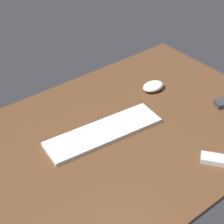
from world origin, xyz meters
The scene contains 3 objects.
desk centered at (0.00, 0.00, 1.00)cm, with size 140.00×84.00×2.00cm, color #4C301C.
keyboard centered at (1.59, 3.92, 2.78)cm, with size 44.26×12.41×1.56cm, color silver.
computer_mouse centered at (35.73, 13.73, 3.81)cm, with size 9.78×6.72×3.63cm, color silver.
Camera 1 is at (-60.11, -78.85, 91.13)cm, focal length 59.31 mm.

